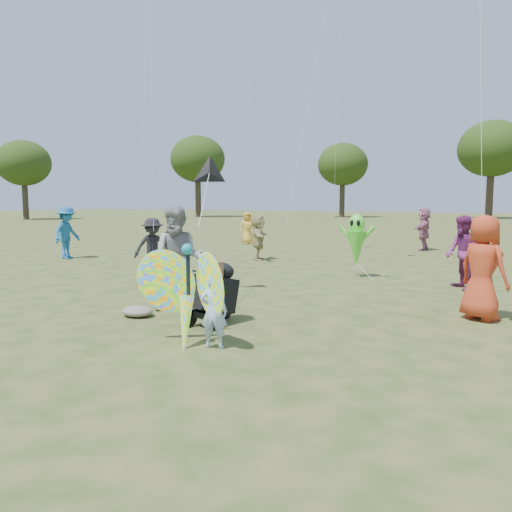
{
  "coord_description": "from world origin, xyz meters",
  "views": [
    {
      "loc": [
        3.86,
        -6.57,
        2.13
      ],
      "look_at": [
        -0.2,
        1.5,
        1.1
      ],
      "focal_mm": 35.0,
      "sensor_mm": 36.0,
      "label": 1
    }
  ],
  "objects_px": {
    "crowd_b": "(153,247)",
    "crowd_e": "(462,253)",
    "crowd_d": "(259,237)",
    "crowd_g": "(247,228)",
    "child_girl": "(214,311)",
    "adult_man": "(178,259)",
    "crowd_i": "(67,233)",
    "crowd_j": "(424,229)",
    "alien_kite": "(356,242)",
    "crowd_a": "(483,268)",
    "jogging_stroller": "(214,289)",
    "butterfly_kite": "(187,295)"
  },
  "relations": [
    {
      "from": "child_girl",
      "to": "crowd_a",
      "type": "bearing_deg",
      "value": -149.32
    },
    {
      "from": "crowd_a",
      "to": "crowd_g",
      "type": "distance_m",
      "value": 15.77
    },
    {
      "from": "alien_kite",
      "to": "jogging_stroller",
      "type": "bearing_deg",
      "value": -97.29
    },
    {
      "from": "crowd_b",
      "to": "crowd_j",
      "type": "distance_m",
      "value": 12.11
    },
    {
      "from": "crowd_a",
      "to": "butterfly_kite",
      "type": "xyz_separation_m",
      "value": [
        -3.76,
        -3.64,
        -0.19
      ]
    },
    {
      "from": "child_girl",
      "to": "crowd_g",
      "type": "distance_m",
      "value": 16.84
    },
    {
      "from": "child_girl",
      "to": "crowd_i",
      "type": "relative_size",
      "value": 0.57
    },
    {
      "from": "child_girl",
      "to": "jogging_stroller",
      "type": "xyz_separation_m",
      "value": [
        -0.73,
        1.19,
        0.08
      ]
    },
    {
      "from": "crowd_e",
      "to": "crowd_b",
      "type": "bearing_deg",
      "value": -108.2
    },
    {
      "from": "crowd_e",
      "to": "crowd_i",
      "type": "distance_m",
      "value": 13.26
    },
    {
      "from": "crowd_b",
      "to": "crowd_g",
      "type": "xyz_separation_m",
      "value": [
        -2.25,
        9.99,
        -0.04
      ]
    },
    {
      "from": "butterfly_kite",
      "to": "alien_kite",
      "type": "height_order",
      "value": "alien_kite"
    },
    {
      "from": "crowd_e",
      "to": "crowd_j",
      "type": "xyz_separation_m",
      "value": [
        -2.19,
        9.15,
        0.01
      ]
    },
    {
      "from": "crowd_a",
      "to": "crowd_j",
      "type": "height_order",
      "value": "crowd_a"
    },
    {
      "from": "crowd_b",
      "to": "adult_man",
      "type": "bearing_deg",
      "value": -93.32
    },
    {
      "from": "adult_man",
      "to": "butterfly_kite",
      "type": "relative_size",
      "value": 1.16
    },
    {
      "from": "crowd_b",
      "to": "crowd_g",
      "type": "height_order",
      "value": "crowd_b"
    },
    {
      "from": "crowd_a",
      "to": "crowd_e",
      "type": "height_order",
      "value": "crowd_a"
    },
    {
      "from": "adult_man",
      "to": "crowd_a",
      "type": "distance_m",
      "value": 5.51
    },
    {
      "from": "crowd_d",
      "to": "crowd_g",
      "type": "xyz_separation_m",
      "value": [
        -3.29,
        5.42,
        -0.03
      ]
    },
    {
      "from": "child_girl",
      "to": "crowd_e",
      "type": "bearing_deg",
      "value": -129.02
    },
    {
      "from": "crowd_d",
      "to": "crowd_e",
      "type": "height_order",
      "value": "crowd_e"
    },
    {
      "from": "adult_man",
      "to": "butterfly_kite",
      "type": "distance_m",
      "value": 2.3
    },
    {
      "from": "adult_man",
      "to": "jogging_stroller",
      "type": "height_order",
      "value": "adult_man"
    },
    {
      "from": "crowd_a",
      "to": "crowd_b",
      "type": "bearing_deg",
      "value": 23.12
    },
    {
      "from": "crowd_b",
      "to": "crowd_e",
      "type": "distance_m",
      "value": 8.07
    },
    {
      "from": "crowd_b",
      "to": "crowd_j",
      "type": "relative_size",
      "value": 0.9
    },
    {
      "from": "child_girl",
      "to": "adult_man",
      "type": "relative_size",
      "value": 0.53
    },
    {
      "from": "crowd_d",
      "to": "crowd_j",
      "type": "bearing_deg",
      "value": -59.43
    },
    {
      "from": "jogging_stroller",
      "to": "crowd_g",
      "type": "bearing_deg",
      "value": 133.76
    },
    {
      "from": "crowd_i",
      "to": "crowd_j",
      "type": "xyz_separation_m",
      "value": [
        11.07,
        8.82,
        -0.05
      ]
    },
    {
      "from": "adult_man",
      "to": "child_girl",
      "type": "bearing_deg",
      "value": -63.39
    },
    {
      "from": "child_girl",
      "to": "crowd_d",
      "type": "xyz_separation_m",
      "value": [
        -4.1,
        9.71,
        0.26
      ]
    },
    {
      "from": "crowd_i",
      "to": "butterfly_kite",
      "type": "xyz_separation_m",
      "value": [
        10.05,
        -7.04,
        -0.2
      ]
    },
    {
      "from": "crowd_b",
      "to": "crowd_g",
      "type": "relative_size",
      "value": 1.06
    },
    {
      "from": "crowd_g",
      "to": "adult_man",
      "type": "bearing_deg",
      "value": -101.08
    },
    {
      "from": "alien_kite",
      "to": "crowd_a",
      "type": "bearing_deg",
      "value": -48.6
    },
    {
      "from": "crowd_b",
      "to": "crowd_d",
      "type": "xyz_separation_m",
      "value": [
        1.04,
        4.57,
        -0.01
      ]
    },
    {
      "from": "crowd_d",
      "to": "butterfly_kite",
      "type": "relative_size",
      "value": 0.91
    },
    {
      "from": "crowd_e",
      "to": "alien_kite",
      "type": "bearing_deg",
      "value": -132.87
    },
    {
      "from": "child_girl",
      "to": "alien_kite",
      "type": "distance_m",
      "value": 7.33
    },
    {
      "from": "crowd_e",
      "to": "crowd_i",
      "type": "relative_size",
      "value": 0.94
    },
    {
      "from": "child_girl",
      "to": "crowd_j",
      "type": "height_order",
      "value": "crowd_j"
    },
    {
      "from": "crowd_g",
      "to": "crowd_i",
      "type": "relative_size",
      "value": 0.81
    },
    {
      "from": "crowd_a",
      "to": "crowd_d",
      "type": "height_order",
      "value": "crowd_a"
    },
    {
      "from": "crowd_d",
      "to": "crowd_j",
      "type": "height_order",
      "value": "crowd_j"
    },
    {
      "from": "crowd_e",
      "to": "alien_kite",
      "type": "xyz_separation_m",
      "value": [
        -2.73,
        0.67,
        0.09
      ]
    },
    {
      "from": "crowd_a",
      "to": "crowd_j",
      "type": "xyz_separation_m",
      "value": [
        -2.75,
        12.21,
        -0.04
      ]
    },
    {
      "from": "crowd_e",
      "to": "jogging_stroller",
      "type": "distance_m",
      "value": 6.49
    },
    {
      "from": "jogging_stroller",
      "to": "crowd_b",
      "type": "bearing_deg",
      "value": 156.45
    }
  ]
}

